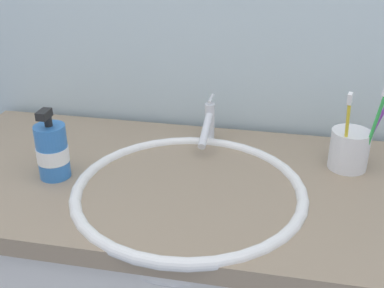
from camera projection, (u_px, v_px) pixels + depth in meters
The scene contains 7 objects.
sink_basin at pixel (189, 210), 0.99m from camera, with size 0.47×0.47×0.13m.
faucet at pixel (208, 124), 1.14m from camera, with size 0.02×0.15×0.10m.
toothbrush_cup at pixel (349, 150), 1.04m from camera, with size 0.08×0.08×0.09m, color white.
toothbrush_green at pixel (375, 124), 0.97m from camera, with size 0.03×0.04×0.20m.
toothbrush_yellow at pixel (347, 127), 0.98m from camera, with size 0.02×0.05×0.19m.
toothbrush_purple at pixel (376, 126), 0.99m from camera, with size 0.06×0.02×0.18m.
soap_dispenser at pixel (52, 151), 0.99m from camera, with size 0.07×0.07×0.15m.
Camera 1 is at (0.18, -0.86, 1.37)m, focal length 44.98 mm.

